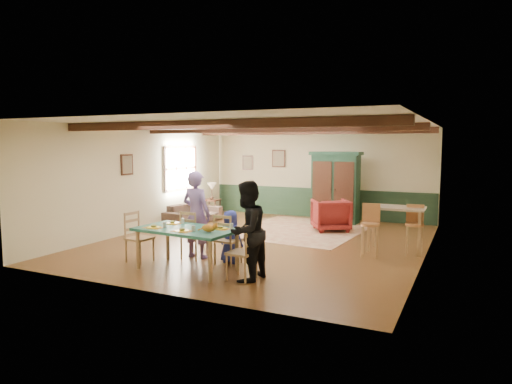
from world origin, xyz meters
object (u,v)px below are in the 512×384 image
at_px(person_man, 196,215).
at_px(person_child, 230,237).
at_px(armchair, 331,215).
at_px(end_table, 212,208).
at_px(dining_chair_end_left, 140,237).
at_px(counter_table, 395,229).
at_px(table_lamp, 212,191).
at_px(dining_table, 187,249).
at_px(dining_chair_far_right, 228,239).
at_px(person_woman, 247,231).
at_px(bar_stool_left, 370,231).
at_px(dining_chair_far_left, 194,235).
at_px(cat, 208,227).
at_px(armoire, 336,188).
at_px(dining_chair_end_right, 242,251).
at_px(sofa, 193,213).
at_px(bar_stool_right, 414,230).

bearing_deg(person_man, person_child, -180.00).
xyz_separation_m(person_child, armchair, (0.81, 3.97, -0.09)).
xyz_separation_m(armchair, end_table, (-3.95, 0.59, -0.14)).
xyz_separation_m(dining_chair_end_left, counter_table, (4.31, 2.95, 0.00)).
bearing_deg(table_lamp, person_child, -55.43).
bearing_deg(dining_table, dining_chair_end_left, 175.21).
relative_size(dining_chair_far_right, person_woman, 0.58).
relative_size(dining_chair_end_left, end_table, 1.71).
bearing_deg(bar_stool_left, end_table, 145.87).
height_order(dining_chair_end_left, person_man, person_man).
distance_m(dining_chair_far_left, person_man, 0.40).
distance_m(cat, armchair, 4.96).
xyz_separation_m(cat, armoire, (0.51, 6.13, 0.18)).
relative_size(armoire, bar_stool_left, 1.93).
height_order(dining_chair_far_right, dining_chair_end_left, same).
xyz_separation_m(cat, armchair, (0.74, 4.88, -0.43)).
relative_size(person_child, armoire, 0.50).
bearing_deg(dining_chair_far_left, person_man, -90.00).
relative_size(dining_chair_end_right, armchair, 1.05).
bearing_deg(dining_chair_end_right, dining_chair_far_right, -133.83).
relative_size(dining_chair_far_left, dining_chair_end_right, 1.00).
bearing_deg(dining_chair_end_left, counter_table, -50.83).
height_order(end_table, bar_stool_left, bar_stool_left).
relative_size(dining_table, dining_chair_far_right, 1.89).
relative_size(dining_chair_end_left, table_lamp, 1.87).
height_order(dining_chair_far_left, armoire, armoire).
bearing_deg(armoire, sofa, -153.11).
height_order(person_man, counter_table, person_man).
distance_m(dining_chair_far_right, bar_stool_left, 2.87).
height_order(dining_table, dining_chair_end_left, dining_chair_end_left).
relative_size(person_woman, cat, 4.58).
distance_m(dining_table, bar_stool_right, 4.58).
bearing_deg(dining_chair_end_right, counter_table, 152.22).
relative_size(dining_chair_end_right, person_woman, 0.58).
bearing_deg(end_table, armchair, -8.45).
bearing_deg(person_woman, armchair, -175.54).
bearing_deg(dining_table, armchair, 74.87).
bearing_deg(dining_chair_far_right, table_lamp, -51.17).
bearing_deg(dining_chair_far_right, armchair, -96.66).
bearing_deg(counter_table, person_woman, -121.18).
bearing_deg(dining_chair_end_left, person_child, -62.70).
bearing_deg(person_man, dining_chair_end_left, 46.85).
bearing_deg(end_table, dining_table, -63.36).
bearing_deg(bar_stool_left, bar_stool_right, 25.06).
height_order(end_table, bar_stool_right, bar_stool_right).
relative_size(person_child, cat, 2.79).
height_order(table_lamp, counter_table, table_lamp).
xyz_separation_m(person_child, counter_table, (2.69, 2.28, -0.03)).
xyz_separation_m(dining_chair_far_right, dining_chair_end_right, (0.69, -0.78, 0.00)).
relative_size(person_child, armchair, 1.11).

